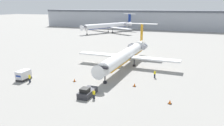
{
  "coord_description": "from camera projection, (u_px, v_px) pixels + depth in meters",
  "views": [
    {
      "loc": [
        16.39,
        -32.17,
        15.61
      ],
      "look_at": [
        0.0,
        11.74,
        3.23
      ],
      "focal_mm": 35.0,
      "sensor_mm": 36.0,
      "label": 1
    }
  ],
  "objects": [
    {
      "name": "traffic_cone_right",
      "position": [
        134.0,
        85.0,
        43.33
      ],
      "size": [
        0.62,
        0.62,
        0.71
      ],
      "color": "black",
      "rests_on": "ground"
    },
    {
      "name": "worker_near_tug",
      "position": [
        94.0,
        94.0,
        37.49
      ],
      "size": [
        0.4,
        0.24,
        1.65
      ],
      "color": "#232838",
      "rests_on": "ground"
    },
    {
      "name": "traffic_cone_left",
      "position": [
        74.0,
        80.0,
        46.09
      ],
      "size": [
        0.57,
        0.57,
        0.68
      ],
      "color": "black",
      "rests_on": "ground"
    },
    {
      "name": "traffic_cone_mid",
      "position": [
        170.0,
        102.0,
        35.68
      ],
      "size": [
        0.64,
        0.64,
        0.7
      ],
      "color": "black",
      "rests_on": "ground"
    },
    {
      "name": "airplane_main",
      "position": [
        126.0,
        55.0,
        56.73
      ],
      "size": [
        27.4,
        33.37,
        10.15
      ],
      "color": "white",
      "rests_on": "ground"
    },
    {
      "name": "terminal_building",
      "position": [
        169.0,
        20.0,
        145.76
      ],
      "size": [
        180.0,
        16.8,
        12.5
      ],
      "color": "#9EA3AD",
      "rests_on": "ground"
    },
    {
      "name": "worker_by_wing",
      "position": [
        155.0,
        74.0,
        48.46
      ],
      "size": [
        0.4,
        0.24,
        1.73
      ],
      "color": "#232838",
      "rests_on": "ground"
    },
    {
      "name": "worker_on_apron",
      "position": [
        30.0,
        78.0,
        45.49
      ],
      "size": [
        0.4,
        0.25,
        1.81
      ],
      "color": "#232838",
      "rests_on": "ground"
    },
    {
      "name": "luggage_cart",
      "position": [
        23.0,
        75.0,
        46.98
      ],
      "size": [
        1.81,
        3.05,
        2.11
      ],
      "color": "#232326",
      "rests_on": "ground"
    },
    {
      "name": "ground_plane",
      "position": [
        89.0,
        96.0,
        38.67
      ],
      "size": [
        600.0,
        600.0,
        0.0
      ],
      "primitive_type": "plane",
      "color": "gray"
    },
    {
      "name": "pushback_tug",
      "position": [
        87.0,
        92.0,
        38.85
      ],
      "size": [
        2.02,
        4.49,
        1.76
      ],
      "color": "#2D2D33",
      "rests_on": "ground"
    },
    {
      "name": "airplane_parked_far_left",
      "position": [
        109.0,
        26.0,
        129.65
      ],
      "size": [
        31.73,
        35.72,
        10.56
      ],
      "color": "white",
      "rests_on": "ground"
    }
  ]
}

